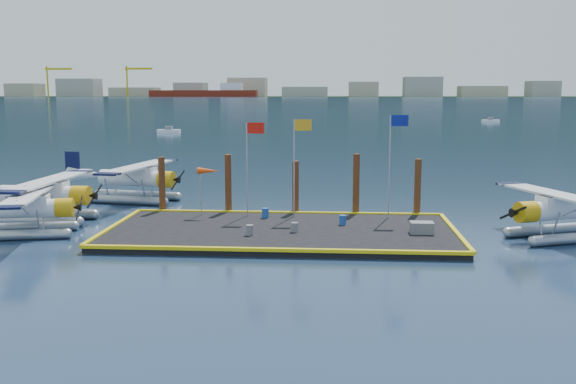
# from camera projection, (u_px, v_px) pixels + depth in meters

# --- Properties ---
(ground) EXTENTS (4000.00, 4000.00, 0.00)m
(ground) POSITION_uv_depth(u_px,v_px,m) (281.00, 236.00, 37.49)
(ground) COLOR #172B45
(ground) RESTS_ON ground
(dock) EXTENTS (20.00, 10.00, 0.40)m
(dock) POSITION_uv_depth(u_px,v_px,m) (281.00, 232.00, 37.46)
(dock) COLOR black
(dock) RESTS_ON ground
(dock_bumpers) EXTENTS (20.25, 10.25, 0.18)m
(dock_bumpers) POSITION_uv_depth(u_px,v_px,m) (281.00, 227.00, 37.42)
(dock_bumpers) COLOR #D7C00C
(dock_bumpers) RESTS_ON dock
(far_backdrop) EXTENTS (3050.00, 2050.00, 810.00)m
(far_backdrop) POSITION_uv_depth(u_px,v_px,m) (422.00, 90.00, 1730.79)
(far_backdrop) COLOR black
(far_backdrop) RESTS_ON ground
(seaplane_a) EXTENTS (8.63, 9.38, 3.32)m
(seaplane_a) POSITION_uv_depth(u_px,v_px,m) (23.00, 211.00, 37.21)
(seaplane_a) COLOR #949AA1
(seaplane_a) RESTS_ON ground
(seaplane_b) EXTENTS (9.33, 10.28, 3.66)m
(seaplane_b) POSITION_uv_depth(u_px,v_px,m) (43.00, 198.00, 41.14)
(seaplane_b) COLOR #949AA1
(seaplane_b) RESTS_ON ground
(seaplane_c) EXTENTS (9.63, 10.53, 3.72)m
(seaplane_c) POSITION_uv_depth(u_px,v_px,m) (135.00, 181.00, 48.67)
(seaplane_c) COLOR #949AA1
(seaplane_c) RESTS_ON ground
(seaplane_d) EXTENTS (9.15, 9.71, 3.50)m
(seaplane_d) POSITION_uv_depth(u_px,v_px,m) (563.00, 213.00, 36.38)
(seaplane_d) COLOR #949AA1
(seaplane_d) RESTS_ON ground
(drum_1) EXTENTS (0.39, 0.39, 0.55)m
(drum_1) POSITION_uv_depth(u_px,v_px,m) (295.00, 227.00, 36.56)
(drum_1) COLOR slate
(drum_1) RESTS_ON dock
(drum_3) EXTENTS (0.41, 0.41, 0.58)m
(drum_3) POSITION_uv_depth(u_px,v_px,m) (250.00, 230.00, 35.76)
(drum_3) COLOR slate
(drum_3) RESTS_ON dock
(drum_4) EXTENTS (0.41, 0.41, 0.58)m
(drum_4) POSITION_uv_depth(u_px,v_px,m) (343.00, 220.00, 38.56)
(drum_4) COLOR #1C449A
(drum_4) RESTS_ON dock
(drum_5) EXTENTS (0.44, 0.44, 0.62)m
(drum_5) POSITION_uv_depth(u_px,v_px,m) (265.00, 213.00, 40.66)
(drum_5) COLOR #1C449A
(drum_5) RESTS_ON dock
(crate) EXTENTS (1.30, 0.87, 0.65)m
(crate) POSITION_uv_depth(u_px,v_px,m) (422.00, 228.00, 36.22)
(crate) COLOR slate
(crate) RESTS_ON dock
(flagpole_red) EXTENTS (1.14, 0.08, 6.00)m
(flagpole_red) POSITION_uv_depth(u_px,v_px,m) (250.00, 154.00, 40.71)
(flagpole_red) COLOR #9D9BA4
(flagpole_red) RESTS_ON dock
(flagpole_yellow) EXTENTS (1.14, 0.08, 6.20)m
(flagpole_yellow) POSITION_uv_depth(u_px,v_px,m) (297.00, 153.00, 40.48)
(flagpole_yellow) COLOR #9D9BA4
(flagpole_yellow) RESTS_ON dock
(flagpole_blue) EXTENTS (1.14, 0.08, 6.50)m
(flagpole_blue) POSITION_uv_depth(u_px,v_px,m) (393.00, 150.00, 40.03)
(flagpole_blue) COLOR #9D9BA4
(flagpole_blue) RESTS_ON dock
(windsock) EXTENTS (1.40, 0.44, 3.12)m
(windsock) POSITION_uv_depth(u_px,v_px,m) (208.00, 172.00, 41.09)
(windsock) COLOR #9D9BA4
(windsock) RESTS_ON dock
(piling_0) EXTENTS (0.44, 0.44, 4.00)m
(piling_0) POSITION_uv_depth(u_px,v_px,m) (162.00, 187.00, 43.10)
(piling_0) COLOR #412512
(piling_0) RESTS_ON ground
(piling_1) EXTENTS (0.44, 0.44, 4.20)m
(piling_1) POSITION_uv_depth(u_px,v_px,m) (228.00, 186.00, 42.77)
(piling_1) COLOR #412512
(piling_1) RESTS_ON ground
(piling_2) EXTENTS (0.44, 0.44, 3.80)m
(piling_2) POSITION_uv_depth(u_px,v_px,m) (296.00, 190.00, 42.48)
(piling_2) COLOR #412512
(piling_2) RESTS_ON ground
(piling_3) EXTENTS (0.44, 0.44, 4.30)m
(piling_3) POSITION_uv_depth(u_px,v_px,m) (356.00, 186.00, 42.16)
(piling_3) COLOR #412512
(piling_3) RESTS_ON ground
(piling_4) EXTENTS (0.44, 0.44, 4.00)m
(piling_4) POSITION_uv_depth(u_px,v_px,m) (418.00, 189.00, 41.90)
(piling_4) COLOR #412512
(piling_4) RESTS_ON ground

